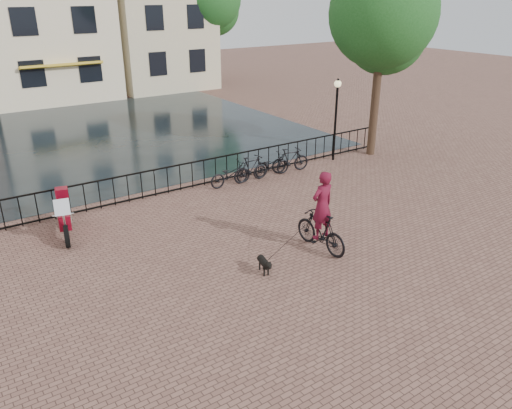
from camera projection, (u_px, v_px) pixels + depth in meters
ground at (323, 288)px, 12.46m from camera, size 100.00×100.00×0.00m
canal_water at (101, 135)px, 25.64m from camera, size 20.00×20.00×0.00m
railing at (180, 178)px, 18.35m from camera, size 20.00×0.05×1.02m
canal_house_mid at (36, 7)px, 33.26m from camera, size 8.00×9.50×11.80m
tree_near_right at (383, 14)px, 20.40m from camera, size 4.48×4.48×8.24m
lamp_post at (336, 106)px, 21.02m from camera, size 0.30×0.30×3.45m
cyclist at (322, 216)px, 13.91m from camera, size 0.90×2.04×2.75m
dog at (264, 264)px, 13.03m from camera, size 0.40×0.77×0.49m
motorcycle at (64, 211)px, 14.86m from camera, size 1.00×2.25×1.56m
parked_bike_0 at (230, 174)px, 18.84m from camera, size 1.72×0.60×0.90m
parked_bike_1 at (251, 169)px, 19.31m from camera, size 1.70×0.61×1.00m
parked_bike_2 at (271, 165)px, 19.82m from camera, size 1.72×0.62×0.90m
parked_bike_3 at (290, 160)px, 20.29m from camera, size 1.72×0.74×1.00m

